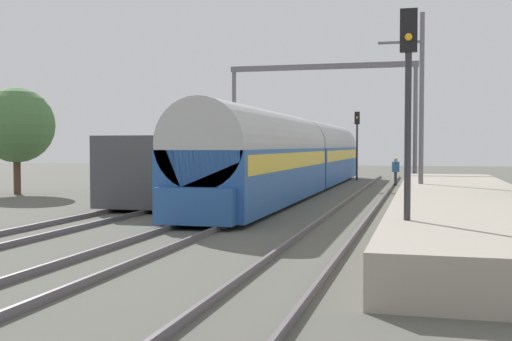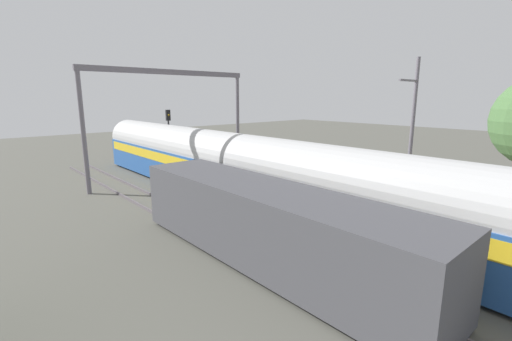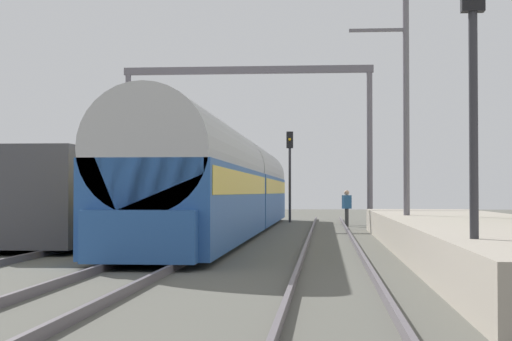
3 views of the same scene
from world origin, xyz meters
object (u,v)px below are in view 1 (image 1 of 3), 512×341
freight_car (188,168)px  railway_signal_near (408,102)px  person_crossing (396,169)px  railway_signal_far (357,136)px  passenger_train (299,155)px  catenary_gantry (322,98)px

freight_car → railway_signal_near: size_ratio=2.43×
person_crossing → railway_signal_far: size_ratio=0.35×
passenger_train → freight_car: 7.47m
railway_signal_near → railway_signal_far: bearing=97.5°
passenger_train → person_crossing: passenger_train is taller
person_crossing → catenary_gantry: bearing=-40.2°
passenger_train → freight_car: passenger_train is taller
freight_car → person_crossing: (8.85, 13.16, -0.44)m
freight_car → passenger_train: bearing=57.6°
railway_signal_near → railway_signal_far: size_ratio=1.09×
railway_signal_near → passenger_train: bearing=107.0°
person_crossing → catenary_gantry: catenary_gantry is taller
freight_car → catenary_gantry: bearing=74.3°
railway_signal_far → catenary_gantry: catenary_gantry is taller
person_crossing → railway_signal_near: bearing=64.9°
person_crossing → railway_signal_far: (-2.93, 5.32, 2.13)m
passenger_train → railway_signal_near: bearing=-73.0°
catenary_gantry → freight_car: bearing=-105.7°
railway_signal_near → railway_signal_far: railway_signal_near is taller
railway_signal_near → catenary_gantry: catenary_gantry is taller
railway_signal_near → freight_car: bearing=126.3°
railway_signal_far → passenger_train: bearing=-98.9°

